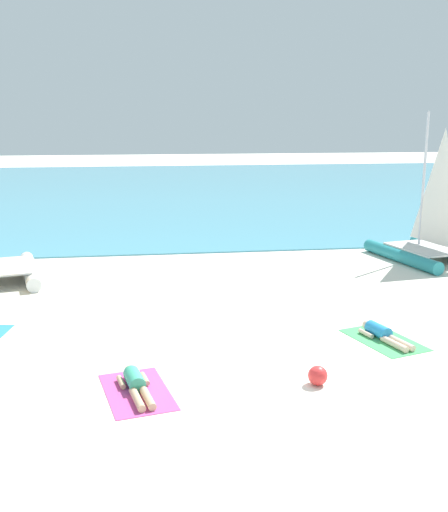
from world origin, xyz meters
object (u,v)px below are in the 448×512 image
sunbather_center_left (136,384)px  sunbather_center_right (382,334)px  sailboat_teal (429,239)px  towel_center_right (384,340)px  beach_ball (318,376)px  towel_center_left (137,392)px

sunbather_center_left → sunbather_center_right: size_ratio=1.01×
sailboat_teal → sunbather_center_right: size_ratio=3.24×
towel_center_right → beach_ball: bearing=-136.4°
sailboat_teal → sunbather_center_right: 8.34m
sunbather_center_left → towel_center_right: (5.44, 1.80, -0.13)m
towel_center_left → sunbather_center_left: size_ratio=1.22×
sailboat_teal → sunbather_center_right: (-4.49, -7.00, -0.62)m
beach_ball → towel_center_right: bearing=43.6°
sailboat_teal → beach_ball: sailboat_teal is taller
towel_center_left → sunbather_center_right: (5.40, 1.93, 0.13)m
sunbather_center_left → towel_center_right: sunbather_center_left is taller
sailboat_teal → towel_center_right: size_ratio=2.64×
beach_ball → sailboat_teal: bearing=54.0°
towel_center_left → sunbather_center_right: size_ratio=1.23×
towel_center_right → sunbather_center_left: bearing=-161.7°
towel_center_right → sunbather_center_right: 0.14m
sunbather_center_left → sunbather_center_right: 5.73m
beach_ball → towel_center_left: bearing=177.3°
towel_center_left → beach_ball: (3.30, -0.16, 0.18)m
sunbather_center_left → towel_center_right: 5.73m
sailboat_teal → towel_center_right: bearing=-134.7°
sailboat_teal → sunbather_center_right: bearing=-135.1°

